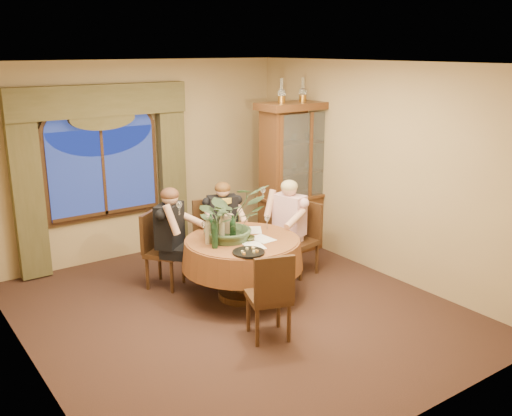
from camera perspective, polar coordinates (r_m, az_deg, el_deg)
floor at (r=6.75m, az=-1.86°, el=-10.25°), size 5.00×5.00×0.00m
wall_back at (r=8.41m, az=-11.42°, el=4.79°), size 4.50×0.00×4.50m
wall_right at (r=7.69m, az=12.19°, el=3.73°), size 0.00×5.00×5.00m
ceiling at (r=6.06m, az=-2.10°, el=14.27°), size 5.00×5.00×0.00m
window at (r=8.15m, az=-15.03°, el=3.49°), size 1.62×0.10×1.32m
arched_transom at (r=8.03m, az=-15.43°, el=8.94°), size 1.60×0.06×0.44m
drapery_left at (r=7.84m, az=-21.87°, el=1.52°), size 0.38×0.14×2.32m
drapery_right at (r=8.53m, az=-8.37°, el=3.58°), size 0.38×0.14×2.32m
swag_valance at (r=7.93m, az=-15.33°, el=10.33°), size 2.45×0.16×0.42m
dining_table at (r=6.96m, az=-1.35°, el=-6.01°), size 1.73×1.73×0.75m
china_cabinet at (r=8.49m, az=4.52°, el=3.11°), size 1.37×0.54×2.21m
oil_lamp_left at (r=8.06m, az=2.57°, el=11.64°), size 0.11×0.11×0.34m
oil_lamp_center at (r=8.30m, az=4.71°, el=11.72°), size 0.11×0.11×0.34m
oil_lamp_right at (r=8.55m, az=6.72°, el=11.79°), size 0.11×0.11×0.34m
chair_right at (r=7.65m, az=4.36°, el=-3.18°), size 0.49×0.49×0.96m
chair_back_right at (r=7.74m, az=-4.31°, el=-2.93°), size 0.48×0.48×0.96m
chair_back at (r=7.32m, az=-9.12°, el=-4.23°), size 0.59×0.59×0.96m
chair_front_left at (r=5.99m, az=1.25°, el=-8.65°), size 0.53×0.53×0.96m
person_pink at (r=7.60m, az=3.36°, el=-1.92°), size 0.54×0.57×1.30m
person_back at (r=7.19m, az=-8.59°, el=-3.05°), size 0.64×0.63×1.32m
person_scarf at (r=7.77m, az=-3.34°, el=-1.79°), size 0.55×0.52×1.24m
stoneware_vase at (r=6.85m, az=-2.78°, el=-1.81°), size 0.15×0.15×0.28m
centerpiece_plant at (r=6.69m, az=-2.68°, el=1.60°), size 0.86×0.95×0.74m
olive_bowl at (r=6.77m, az=-0.72°, el=-3.06°), size 0.14×0.14×0.04m
cheese_platter at (r=6.35m, az=-0.74°, el=-4.45°), size 0.36×0.36×0.02m
wine_bottle_0 at (r=6.63m, az=-4.84°, el=-2.22°), size 0.07×0.07×0.33m
wine_bottle_1 at (r=6.67m, az=-2.34°, el=-2.07°), size 0.07×0.07×0.33m
wine_bottle_2 at (r=6.80m, az=-4.54°, el=-1.77°), size 0.07×0.07×0.33m
wine_bottle_3 at (r=6.48m, az=-4.16°, el=-2.64°), size 0.07×0.07×0.33m
wine_bottle_4 at (r=6.66m, az=-3.46°, el=-2.13°), size 0.07×0.07×0.33m
wine_bottle_5 at (r=6.54m, az=-4.18°, el=-2.47°), size 0.07×0.07×0.33m
tasting_paper_0 at (r=6.82m, az=0.63°, el=-3.10°), size 0.23×0.31×0.00m
tasting_paper_1 at (r=7.14m, az=-0.32°, el=-2.21°), size 0.34×0.37×0.00m
tasting_paper_2 at (r=6.58m, az=-0.22°, el=-3.79°), size 0.28×0.34×0.00m
wine_glass_person_pink at (r=7.17m, az=1.13°, el=-1.42°), size 0.07×0.07×0.18m
wine_glass_person_back at (r=6.96m, az=-5.22°, el=-2.01°), size 0.07×0.07×0.18m
wine_glass_person_scarf at (r=7.25m, az=-2.44°, el=-1.22°), size 0.07×0.07×0.18m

